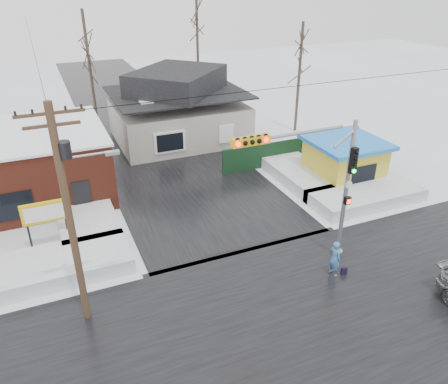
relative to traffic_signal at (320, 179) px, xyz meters
name	(u,v)px	position (x,y,z in m)	size (l,w,h in m)	color
ground	(300,317)	(-2.43, -2.97, -4.54)	(120.00, 120.00, 0.00)	white
road_ns	(300,317)	(-2.43, -2.97, -4.53)	(10.00, 120.00, 0.02)	black
road_ew	(300,317)	(-2.43, -2.97, -4.53)	(120.00, 10.00, 0.02)	black
snowbank_nw	(54,267)	(-11.43, 4.03, -4.14)	(7.00, 3.00, 0.80)	white
snowbank_ne	(366,195)	(6.57, 4.03, -4.14)	(7.00, 3.00, 0.80)	white
snowbank_nside_w	(84,210)	(-9.43, 9.03, -4.14)	(3.00, 8.00, 0.80)	white
snowbank_nside_e	(294,170)	(4.57, 9.03, -4.14)	(3.00, 8.00, 0.80)	white
traffic_signal	(320,179)	(0.00, 0.00, 0.00)	(6.05, 0.68, 7.00)	gray
utility_pole	(70,208)	(-10.36, 0.53, 0.57)	(3.15, 0.44, 9.00)	#382619
brick_building	(2,168)	(-13.43, 13.03, -2.46)	(12.20, 8.20, 4.12)	maroon
marquee_sign	(45,214)	(-11.43, 6.53, -2.62)	(2.20, 0.21, 2.55)	black
house	(178,108)	(-0.43, 19.03, -1.92)	(10.40, 8.40, 5.76)	#ADA79C
kiosk	(344,160)	(7.07, 7.03, -3.08)	(4.60, 4.60, 2.88)	gold
fence	(274,154)	(4.07, 11.03, -3.64)	(8.00, 0.12, 1.80)	black
tree_far_left	(86,37)	(-6.43, 23.03, 3.41)	(3.00, 3.00, 10.00)	#332821
tree_far_mid	(197,9)	(3.57, 25.03, 5.00)	(3.00, 3.00, 12.00)	#332821
tree_far_right	(301,46)	(9.57, 17.03, 2.62)	(3.00, 3.00, 9.00)	#332821
pedestrian	(335,258)	(0.48, -1.13, -3.64)	(0.65, 0.43, 1.79)	teal
shopping_bag	(344,271)	(0.94, -1.33, -4.36)	(0.28, 0.12, 0.35)	black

